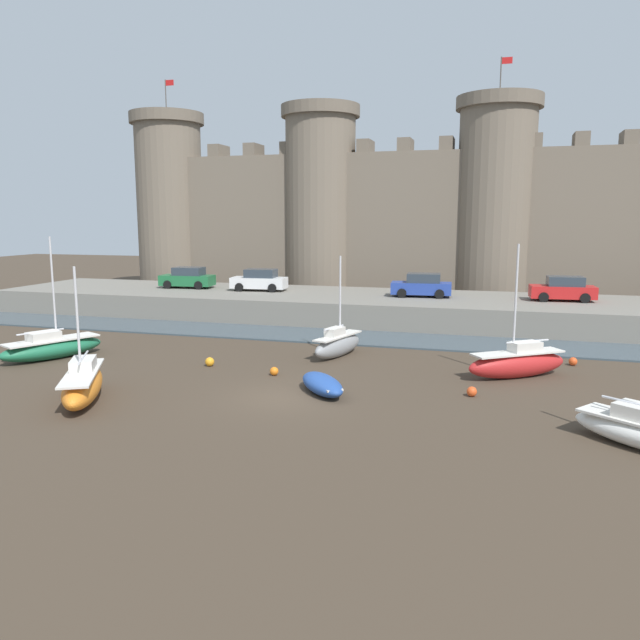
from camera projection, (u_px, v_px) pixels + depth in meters
name	position (u px, v px, depth m)	size (l,w,h in m)	color
ground_plane	(284.00, 398.00, 25.06)	(160.00, 160.00, 0.00)	#423528
water_channel	(355.00, 337.00, 37.29)	(80.00, 4.50, 0.10)	#3D4C56
quay_road	(378.00, 308.00, 44.03)	(56.94, 10.00, 1.70)	slate
castle	(404.00, 211.00, 53.49)	(51.81, 6.87, 19.74)	#706354
sailboat_foreground_right	(52.00, 347.00, 31.82)	(3.65, 5.42, 6.21)	#1E6B47
sailboat_foreground_left	(83.00, 384.00, 24.50)	(3.68, 5.27, 5.34)	orange
sailboat_midflat_centre	(518.00, 363.00, 28.10)	(4.77, 3.88, 6.02)	red
sailboat_midflat_right	(338.00, 344.00, 32.31)	(2.07, 4.26, 5.21)	gray
rowboat_near_channel_left	(322.00, 384.00, 25.60)	(2.96, 3.31, 0.77)	#234793
mooring_buoy_near_channel	(472.00, 392.00, 25.17)	(0.41, 0.41, 0.41)	#E04C1E
mooring_buoy_near_shore	(274.00, 371.00, 28.53)	(0.40, 0.40, 0.40)	orange
mooring_buoy_mid_mud	(210.00, 362.00, 30.29)	(0.44, 0.44, 0.44)	orange
mooring_buoy_off_centre	(573.00, 361.00, 30.43)	(0.41, 0.41, 0.41)	#E04C1E
car_quay_centre_west	(563.00, 289.00, 41.02)	(4.22, 2.12, 1.62)	red
car_quay_west	(188.00, 278.00, 48.55)	(4.22, 2.12, 1.62)	#1E6638
car_quay_centre_east	(422.00, 286.00, 43.15)	(4.22, 2.12, 1.62)	#263F99
car_quay_east	(259.00, 280.00, 46.74)	(4.22, 2.12, 1.62)	silver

